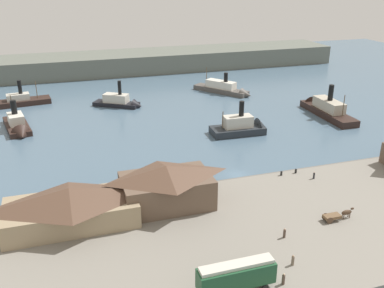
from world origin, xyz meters
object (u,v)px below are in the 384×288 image
Objects in this scene: mooring_post_center_east at (296,171)px; ferry_shed_east_terminal at (167,185)px; ferry_mid_harbor at (244,127)px; pedestrian_standing_center at (293,260)px; ferry_moored_east at (226,89)px; pedestrian_by_tram at (283,279)px; pedestrian_walking_west at (314,176)px; ferry_shed_central_terminal at (71,206)px; ferry_outer_harbor at (10,102)px; ferry_approaching_west at (121,102)px; street_tram at (236,275)px; mooring_post_west at (281,173)px; horse_cart at (337,215)px; ferry_moored_west at (18,126)px; pedestrian_walking_east at (284,233)px; ferry_departing_north at (324,108)px.

ferry_shed_east_terminal is at bearing -171.22° from mooring_post_center_east.
ferry_mid_harbor reaches higher than mooring_post_center_east.
pedestrian_standing_center is 98.89m from ferry_moored_east.
pedestrian_by_tram is 62.10m from ferry_mid_harbor.
pedestrian_walking_west is at bearing 51.72° from pedestrian_standing_center.
ferry_outer_harbor is (-15.52, 80.57, -3.37)m from ferry_shed_central_terminal.
ferry_shed_east_terminal is 68.06m from ferry_approaching_west.
street_tram reaches higher than mooring_post_west.
ferry_approaching_west is (-10.96, 90.34, -0.49)m from pedestrian_standing_center.
ferry_shed_east_terminal is at bearing 120.33° from pedestrian_standing_center.
mooring_post_west is 95.01m from ferry_outer_harbor.
ferry_shed_east_terminal is 2.81× the size of horse_cart.
horse_cart is 87.14m from ferry_moored_west.
ferry_approaching_west is (-29.51, 66.84, -0.39)m from pedestrian_walking_west.
pedestrian_walking_east is 0.08× the size of ferry_outer_harbor.
pedestrian_standing_center is at bearing -106.23° from ferry_moored_east.
mooring_post_center_east is (19.71, 30.24, -0.36)m from pedestrian_by_tram.
street_tram is 37.27m from mooring_post_west.
pedestrian_by_tram is 0.08× the size of ferry_outer_harbor.
mooring_post_west is at bearing -102.24° from ferry_moored_east.
ferry_mid_harbor is (4.07, 28.49, 0.08)m from mooring_post_west.
ferry_mid_harbor is at bearing 73.26° from pedestrian_walking_east.
ferry_moored_west is (-38.34, 79.19, -0.59)m from pedestrian_by_tram.
pedestrian_walking_west is at bearing -87.15° from ferry_mid_harbor.
ferry_mid_harbor reaches higher than pedestrian_standing_center.
ferry_approaching_west is at bearing -173.20° from ferry_moored_east.
pedestrian_walking_east is 0.11× the size of ferry_approaching_west.
pedestrian_by_tram is at bearing -109.09° from ferry_mid_harbor.
ferry_departing_north reaches higher than ferry_approaching_west.
pedestrian_walking_west is at bearing -125.97° from ferry_departing_north.
pedestrian_standing_center is at bearing -121.24° from mooring_post_center_east.
ferry_shed_east_terminal is (16.90, 1.14, 0.57)m from ferry_shed_central_terminal.
ferry_moored_east is (9.09, 71.44, -0.31)m from pedestrian_walking_west.
pedestrian_walking_west is 23.50m from pedestrian_walking_east.
ferry_moored_west is at bearing 129.36° from horse_cart.
ferry_shed_central_terminal is 35.58m from pedestrian_walking_east.
pedestrian_walking_east is 72.75m from ferry_departing_north.
horse_cart is at bearing -121.75° from ferry_departing_north.
ferry_shed_east_terminal is 1.02× the size of ferry_approaching_west.
ferry_shed_east_terminal is 0.77× the size of ferry_moored_east.
horse_cart is at bearing -94.15° from ferry_mid_harbor.
pedestrian_standing_center is (-18.55, -23.50, 0.09)m from pedestrian_walking_west.
ferry_moored_west is (-31.66, 78.31, -2.34)m from street_tram.
street_tram is at bearing -128.03° from mooring_post_west.
pedestrian_standing_center is 0.07× the size of ferry_departing_north.
ferry_moored_east reaches higher than ferry_outer_harbor.
ferry_outer_harbor reaches higher than pedestrian_walking_west.
pedestrian_by_tram is 34.59m from pedestrian_walking_west.
mooring_post_west is at bearing -133.48° from ferry_departing_north.
ferry_shed_central_terminal is 12.56× the size of pedestrian_by_tram.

